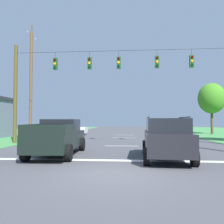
# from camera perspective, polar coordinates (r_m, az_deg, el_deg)

# --- Properties ---
(ground_plane) EXTENTS (120.00, 120.00, 0.00)m
(ground_plane) POSITION_cam_1_polar(r_m,az_deg,el_deg) (8.36, 0.41, -15.19)
(ground_plane) COLOR #47474C
(stop_bar_stripe) EXTENTS (15.07, 0.45, 0.01)m
(stop_bar_stripe) POSITION_cam_1_polar(r_m,az_deg,el_deg) (10.79, 1.32, -12.20)
(stop_bar_stripe) COLOR white
(stop_bar_stripe) RESTS_ON ground
(lane_dash_0) EXTENTS (2.50, 0.15, 0.01)m
(lane_dash_0) POSITION_cam_1_polar(r_m,az_deg,el_deg) (16.72, 2.39, -8.60)
(lane_dash_0) COLOR white
(lane_dash_0) RESTS_ON ground
(lane_dash_1) EXTENTS (2.50, 0.15, 0.01)m
(lane_dash_1) POSITION_cam_1_polar(r_m,az_deg,el_deg) (24.40, 2.99, -6.56)
(lane_dash_1) COLOR white
(lane_dash_1) RESTS_ON ground
(lane_dash_2) EXTENTS (2.50, 0.15, 0.01)m
(lane_dash_2) POSITION_cam_1_polar(r_m,az_deg,el_deg) (29.12, 3.20, -5.84)
(lane_dash_2) COLOR white
(lane_dash_2) RESTS_ON ground
(overhead_signal_span) EXTENTS (17.54, 0.31, 8.14)m
(overhead_signal_span) POSITION_cam_1_polar(r_m,az_deg,el_deg) (18.03, 2.02, 6.52)
(overhead_signal_span) COLOR #504621
(overhead_signal_span) RESTS_ON ground
(pickup_truck) EXTENTS (2.45, 5.47, 1.95)m
(pickup_truck) POSITION_cam_1_polar(r_m,az_deg,el_deg) (12.66, -13.46, -6.25)
(pickup_truck) COLOR black
(pickup_truck) RESTS_ON ground
(suv_black) EXTENTS (2.42, 4.90, 2.05)m
(suv_black) POSITION_cam_1_polar(r_m,az_deg,el_deg) (11.26, 13.51, -6.29)
(suv_black) COLOR black
(suv_black) RESTS_ON ground
(distant_car_crossing_white) EXTENTS (4.33, 2.08, 1.52)m
(distant_car_crossing_white) POSITION_cam_1_polar(r_m,az_deg,el_deg) (29.11, -10.66, -4.26)
(distant_car_crossing_white) COLOR silver
(distant_car_crossing_white) RESTS_ON ground
(utility_pole_near_left) EXTENTS (0.28, 1.89, 11.19)m
(utility_pole_near_left) POSITION_cam_1_polar(r_m,az_deg,el_deg) (23.23, -19.94, 6.74)
(utility_pole_near_left) COLOR brown
(utility_pole_near_left) RESTS_ON ground
(tree_roadside_far_right) EXTENTS (3.59, 3.59, 6.95)m
(tree_roadside_far_right) POSITION_cam_1_polar(r_m,az_deg,el_deg) (33.32, 24.00, 3.16)
(tree_roadside_far_right) COLOR brown
(tree_roadside_far_right) RESTS_ON ground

